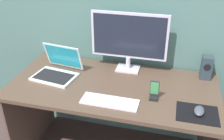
{
  "coord_description": "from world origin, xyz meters",
  "views": [
    {
      "loc": [
        0.39,
        -1.54,
        1.7
      ],
      "look_at": [
        -0.0,
        -0.02,
        0.85
      ],
      "focal_mm": 41.75,
      "sensor_mm": 36.0,
      "label": 1
    }
  ],
  "objects_px": {
    "keyboard_external": "(110,102)",
    "mouse": "(199,111)",
    "laptop": "(57,70)",
    "speaker_right": "(206,67)",
    "monitor": "(129,39)",
    "phone_in_dock": "(154,92)"
  },
  "relations": [
    {
      "from": "keyboard_external",
      "to": "mouse",
      "type": "bearing_deg",
      "value": 3.01
    },
    {
      "from": "laptop",
      "to": "mouse",
      "type": "xyz_separation_m",
      "value": [
        1.03,
        -0.23,
        -0.02
      ]
    },
    {
      "from": "speaker_right",
      "to": "mouse",
      "type": "xyz_separation_m",
      "value": [
        -0.06,
        -0.46,
        -0.07
      ]
    },
    {
      "from": "mouse",
      "to": "laptop",
      "type": "bearing_deg",
      "value": 173.77
    },
    {
      "from": "speaker_right",
      "to": "keyboard_external",
      "type": "height_order",
      "value": "speaker_right"
    },
    {
      "from": "laptop",
      "to": "keyboard_external",
      "type": "bearing_deg",
      "value": -27.61
    },
    {
      "from": "speaker_right",
      "to": "laptop",
      "type": "bearing_deg",
      "value": -167.95
    },
    {
      "from": "laptop",
      "to": "keyboard_external",
      "type": "relative_size",
      "value": 0.93
    },
    {
      "from": "monitor",
      "to": "speaker_right",
      "type": "distance_m",
      "value": 0.61
    },
    {
      "from": "keyboard_external",
      "to": "monitor",
      "type": "bearing_deg",
      "value": 87.67
    },
    {
      "from": "monitor",
      "to": "laptop",
      "type": "xyz_separation_m",
      "value": [
        -0.5,
        -0.22,
        -0.21
      ]
    },
    {
      "from": "monitor",
      "to": "keyboard_external",
      "type": "xyz_separation_m",
      "value": [
        -0.03,
        -0.47,
        -0.25
      ]
    },
    {
      "from": "mouse",
      "to": "speaker_right",
      "type": "bearing_deg",
      "value": 89.14
    },
    {
      "from": "speaker_right",
      "to": "mouse",
      "type": "height_order",
      "value": "speaker_right"
    },
    {
      "from": "speaker_right",
      "to": "phone_in_dock",
      "type": "bearing_deg",
      "value": -132.74
    },
    {
      "from": "monitor",
      "to": "laptop",
      "type": "distance_m",
      "value": 0.59
    },
    {
      "from": "speaker_right",
      "to": "keyboard_external",
      "type": "relative_size",
      "value": 0.47
    },
    {
      "from": "monitor",
      "to": "speaker_right",
      "type": "xyz_separation_m",
      "value": [
        0.58,
        0.01,
        -0.17
      ]
    },
    {
      "from": "phone_in_dock",
      "to": "speaker_right",
      "type": "bearing_deg",
      "value": 47.26
    },
    {
      "from": "monitor",
      "to": "keyboard_external",
      "type": "relative_size",
      "value": 1.56
    },
    {
      "from": "speaker_right",
      "to": "mouse",
      "type": "relative_size",
      "value": 1.76
    },
    {
      "from": "monitor",
      "to": "laptop",
      "type": "relative_size",
      "value": 1.67
    }
  ]
}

